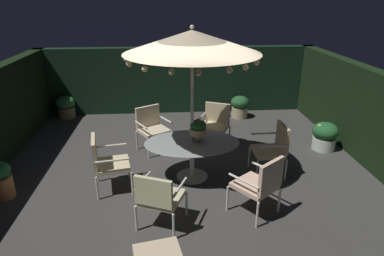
{
  "coord_description": "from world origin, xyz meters",
  "views": [
    {
      "loc": [
        -0.29,
        -5.53,
        3.2
      ],
      "look_at": [
        0.13,
        -0.1,
        0.99
      ],
      "focal_mm": 30.93,
      "sensor_mm": 36.0,
      "label": 1
    }
  ],
  "objects_px": {
    "potted_plant_back_left": "(66,106)",
    "patio_chair_northeast": "(106,160)",
    "centerpiece_planter": "(198,128)",
    "patio_chair_east": "(159,196)",
    "potted_plant_front_corner": "(325,135)",
    "patio_umbrella": "(192,42)",
    "patio_chair_north": "(152,125)",
    "patio_chair_southwest": "(215,122)",
    "potted_plant_left_near": "(240,106)",
    "patio_dining_table": "(192,148)",
    "patio_chair_south": "(274,146)",
    "patio_chair_southeast": "(260,183)"
  },
  "relations": [
    {
      "from": "potted_plant_back_left",
      "to": "patio_chair_northeast",
      "type": "bearing_deg",
      "value": -65.53
    },
    {
      "from": "centerpiece_planter",
      "to": "patio_chair_east",
      "type": "bearing_deg",
      "value": -115.95
    },
    {
      "from": "patio_chair_east",
      "to": "potted_plant_front_corner",
      "type": "bearing_deg",
      "value": 33.8
    },
    {
      "from": "centerpiece_planter",
      "to": "patio_umbrella",
      "type": "bearing_deg",
      "value": -169.31
    },
    {
      "from": "patio_chair_north",
      "to": "patio_chair_southwest",
      "type": "distance_m",
      "value": 1.42
    },
    {
      "from": "centerpiece_planter",
      "to": "patio_chair_east",
      "type": "distance_m",
      "value": 1.64
    },
    {
      "from": "patio_chair_northeast",
      "to": "potted_plant_left_near",
      "type": "bearing_deg",
      "value": 48.2
    },
    {
      "from": "patio_dining_table",
      "to": "patio_chair_northeast",
      "type": "relative_size",
      "value": 1.74
    },
    {
      "from": "centerpiece_planter",
      "to": "patio_dining_table",
      "type": "bearing_deg",
      "value": -169.35
    },
    {
      "from": "patio_dining_table",
      "to": "centerpiece_planter",
      "type": "xyz_separation_m",
      "value": [
        0.11,
        0.02,
        0.38
      ]
    },
    {
      "from": "patio_chair_south",
      "to": "patio_chair_southwest",
      "type": "relative_size",
      "value": 1.04
    },
    {
      "from": "patio_umbrella",
      "to": "patio_dining_table",
      "type": "bearing_deg",
      "value": 130.65
    },
    {
      "from": "patio_chair_north",
      "to": "patio_chair_southwest",
      "type": "relative_size",
      "value": 1.0
    },
    {
      "from": "patio_chair_east",
      "to": "patio_chair_southwest",
      "type": "xyz_separation_m",
      "value": [
        1.22,
        2.79,
        0.03
      ]
    },
    {
      "from": "potted_plant_back_left",
      "to": "patio_chair_south",
      "type": "bearing_deg",
      "value": -36.18
    },
    {
      "from": "patio_dining_table",
      "to": "potted_plant_back_left",
      "type": "height_order",
      "value": "patio_dining_table"
    },
    {
      "from": "patio_chair_southwest",
      "to": "potted_plant_back_left",
      "type": "height_order",
      "value": "patio_chair_southwest"
    },
    {
      "from": "patio_dining_table",
      "to": "patio_chair_north",
      "type": "bearing_deg",
      "value": 120.97
    },
    {
      "from": "patio_dining_table",
      "to": "patio_chair_northeast",
      "type": "distance_m",
      "value": 1.53
    },
    {
      "from": "patio_chair_north",
      "to": "patio_dining_table",
      "type": "bearing_deg",
      "value": -59.03
    },
    {
      "from": "patio_chair_north",
      "to": "patio_chair_southeast",
      "type": "bearing_deg",
      "value": -55.56
    },
    {
      "from": "centerpiece_planter",
      "to": "patio_chair_south",
      "type": "bearing_deg",
      "value": 0.27
    },
    {
      "from": "patio_chair_north",
      "to": "patio_chair_south",
      "type": "xyz_separation_m",
      "value": [
        2.31,
        -1.28,
        0.02
      ]
    },
    {
      "from": "patio_chair_southwest",
      "to": "potted_plant_left_near",
      "type": "xyz_separation_m",
      "value": [
        0.94,
        1.77,
        -0.24
      ]
    },
    {
      "from": "patio_umbrella",
      "to": "centerpiece_planter",
      "type": "distance_m",
      "value": 1.51
    },
    {
      "from": "patio_dining_table",
      "to": "patio_umbrella",
      "type": "xyz_separation_m",
      "value": [
        0.0,
        -0.0,
        1.89
      ]
    },
    {
      "from": "patio_chair_northeast",
      "to": "patio_umbrella",
      "type": "bearing_deg",
      "value": 10.87
    },
    {
      "from": "patio_umbrella",
      "to": "centerpiece_planter",
      "type": "height_order",
      "value": "patio_umbrella"
    },
    {
      "from": "patio_chair_east",
      "to": "patio_chair_south",
      "type": "distance_m",
      "value": 2.55
    },
    {
      "from": "potted_plant_left_near",
      "to": "patio_chair_southwest",
      "type": "bearing_deg",
      "value": -118.04
    },
    {
      "from": "patio_chair_south",
      "to": "potted_plant_left_near",
      "type": "relative_size",
      "value": 1.62
    },
    {
      "from": "patio_dining_table",
      "to": "patio_umbrella",
      "type": "height_order",
      "value": "patio_umbrella"
    },
    {
      "from": "potted_plant_front_corner",
      "to": "patio_dining_table",
      "type": "bearing_deg",
      "value": -161.61
    },
    {
      "from": "patio_chair_north",
      "to": "potted_plant_left_near",
      "type": "relative_size",
      "value": 1.56
    },
    {
      "from": "patio_umbrella",
      "to": "patio_chair_southeast",
      "type": "bearing_deg",
      "value": -52.11
    },
    {
      "from": "patio_dining_table",
      "to": "patio_chair_north",
      "type": "distance_m",
      "value": 1.52
    },
    {
      "from": "patio_chair_southeast",
      "to": "potted_plant_back_left",
      "type": "height_order",
      "value": "patio_chair_southeast"
    },
    {
      "from": "patio_chair_southeast",
      "to": "patio_chair_southwest",
      "type": "xyz_separation_m",
      "value": [
        -0.31,
        2.59,
        -0.0
      ]
    },
    {
      "from": "centerpiece_planter",
      "to": "potted_plant_left_near",
      "type": "xyz_separation_m",
      "value": [
        1.46,
        3.13,
        -0.65
      ]
    },
    {
      "from": "patio_umbrella",
      "to": "patio_chair_north",
      "type": "distance_m",
      "value": 2.46
    },
    {
      "from": "potted_plant_back_left",
      "to": "potted_plant_left_near",
      "type": "xyz_separation_m",
      "value": [
        4.8,
        -0.36,
        0.01
      ]
    },
    {
      "from": "patio_chair_east",
      "to": "patio_chair_southeast",
      "type": "relative_size",
      "value": 0.93
    },
    {
      "from": "potted_plant_front_corner",
      "to": "patio_chair_east",
      "type": "bearing_deg",
      "value": -146.2
    },
    {
      "from": "patio_chair_east",
      "to": "potted_plant_front_corner",
      "type": "height_order",
      "value": "patio_chair_east"
    },
    {
      "from": "patio_chair_northeast",
      "to": "patio_chair_southeast",
      "type": "relative_size",
      "value": 1.0
    },
    {
      "from": "centerpiece_planter",
      "to": "potted_plant_left_near",
      "type": "relative_size",
      "value": 0.7
    },
    {
      "from": "patio_dining_table",
      "to": "patio_chair_southeast",
      "type": "distance_m",
      "value": 1.53
    },
    {
      "from": "patio_dining_table",
      "to": "patio_chair_southeast",
      "type": "relative_size",
      "value": 1.74
    },
    {
      "from": "patio_chair_southeast",
      "to": "potted_plant_left_near",
      "type": "height_order",
      "value": "patio_chair_southeast"
    },
    {
      "from": "potted_plant_back_left",
      "to": "potted_plant_left_near",
      "type": "relative_size",
      "value": 1.01
    }
  ]
}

